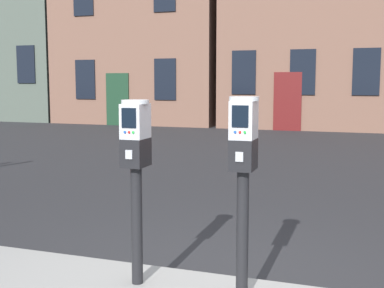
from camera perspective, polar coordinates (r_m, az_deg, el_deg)
parking_meter_near_kerb at (r=4.07m, az=-6.23°, el=-1.60°), size 0.22×0.25×1.48m
parking_meter_twin_adjacent at (r=3.78m, az=5.69°, el=-1.90°), size 0.22×0.25×1.51m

